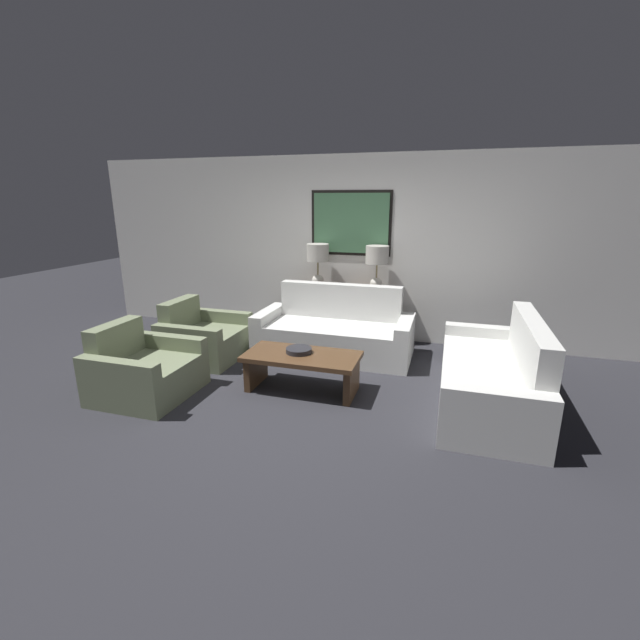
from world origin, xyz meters
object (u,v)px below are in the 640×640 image
armchair_near_back_wall (203,339)px  couch_by_back_wall (335,333)px  console_table (346,315)px  decorative_bowl (299,350)px  armchair_near_camera (144,371)px  coffee_table (302,364)px  table_lamp_left (318,258)px  couch_by_side (493,377)px  table_lamp_right (377,261)px

armchair_near_back_wall → couch_by_back_wall: bearing=21.3°
console_table → decorative_bowl: 1.82m
couch_by_back_wall → armchair_near_camera: 2.42m
coffee_table → decorative_bowl: 0.15m
table_lamp_left → decorative_bowl: (0.35, -1.82, -0.76)m
table_lamp_left → armchair_near_camera: 2.87m
couch_by_back_wall → couch_by_side: same height
decorative_bowl → armchair_near_camera: (-1.54, -0.62, -0.19)m
table_lamp_left → couch_by_side: bearing=-34.1°
table_lamp_left → decorative_bowl: 2.00m
decorative_bowl → couch_by_back_wall: bearing=85.7°
decorative_bowl → armchair_near_back_wall: armchair_near_back_wall is taller
coffee_table → armchair_near_camera: size_ratio=1.29×
couch_by_back_wall → armchair_near_back_wall: size_ratio=2.13×
table_lamp_left → table_lamp_right: (0.87, 0.00, 0.00)m
couch_by_side → armchair_near_camera: (-3.55, -0.84, -0.03)m
decorative_bowl → armchair_near_camera: bearing=-158.0°
couch_by_side → armchair_near_back_wall: 3.57m
console_table → couch_by_back_wall: couch_by_back_wall is taller
console_table → decorative_bowl: size_ratio=4.73×
couch_by_side → table_lamp_left: bearing=145.9°
table_lamp_left → coffee_table: table_lamp_left is taller
console_table → table_lamp_right: (0.43, 0.00, 0.82)m
couch_by_side → coffee_table: couch_by_side is taller
console_table → table_lamp_right: bearing=0.0°
table_lamp_right → decorative_bowl: 2.04m
couch_by_back_wall → decorative_bowl: (-0.09, -1.17, 0.15)m
couch_by_back_wall → decorative_bowl: bearing=-94.3°
armchair_near_back_wall → table_lamp_left: bearing=47.0°
console_table → table_lamp_left: size_ratio=2.06×
couch_by_side → armchair_near_camera: bearing=-166.7°
table_lamp_left → coffee_table: (0.40, -1.86, -0.89)m
decorative_bowl → armchair_near_back_wall: bearing=160.6°
table_lamp_right → decorative_bowl: (-0.52, -1.82, -0.76)m
console_table → table_lamp_right: size_ratio=2.06×
couch_by_back_wall → coffee_table: (-0.04, -1.22, 0.02)m
couch_by_side → coffee_table: bearing=-172.5°
table_lamp_right → console_table: bearing=180.0°
armchair_near_back_wall → armchair_near_camera: size_ratio=1.00×
couch_by_back_wall → armchair_near_back_wall: bearing=-158.7°
coffee_table → decorative_bowl: size_ratio=4.38×
console_table → armchair_near_back_wall: size_ratio=1.39×
table_lamp_left → console_table: bearing=0.0°
console_table → table_lamp_left: (-0.43, 0.00, 0.82)m
couch_by_back_wall → console_table: bearing=90.0°
table_lamp_left → coffee_table: 2.10m
table_lamp_left → couch_by_side: (2.36, -1.60, -0.91)m
couch_by_side → decorative_bowl: couch_by_side is taller
couch_by_side → armchair_near_back_wall: size_ratio=2.13×
console_table → armchair_near_camera: armchair_near_camera is taller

